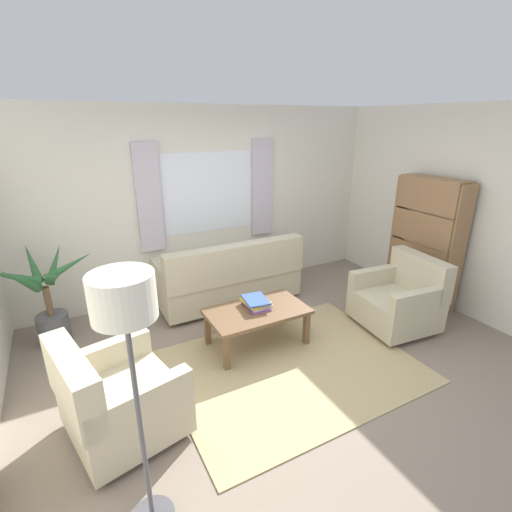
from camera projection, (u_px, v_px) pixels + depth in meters
ground_plane at (292, 366)px, 3.86m from camera, size 6.24×6.24×0.00m
wall_back at (207, 202)px, 5.28m from camera, size 5.32×0.12×2.60m
wall_right at (477, 215)px, 4.59m from camera, size 0.12×4.40×2.60m
window_with_curtains at (209, 193)px, 5.16m from camera, size 1.98×0.07×1.40m
area_rug at (292, 366)px, 3.86m from camera, size 2.44×1.88×0.01m
couch at (230, 278)px, 5.09m from camera, size 1.90×0.82×0.92m
armchair_left at (115, 399)px, 2.91m from camera, size 0.98×1.00×0.88m
armchair_right at (399, 299)px, 4.52m from camera, size 0.90×0.92×0.88m
coffee_table at (257, 314)px, 4.12m from camera, size 1.10×0.64×0.44m
book_stack_on_table at (256, 302)px, 4.15m from camera, size 0.29×0.37×0.10m
potted_plant at (48, 303)px, 4.11m from camera, size 1.11×1.10×1.17m
bookshelf at (425, 247)px, 4.95m from camera, size 0.30×0.94×1.72m
standing_lamp at (127, 325)px, 1.90m from camera, size 0.33×0.33×1.70m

